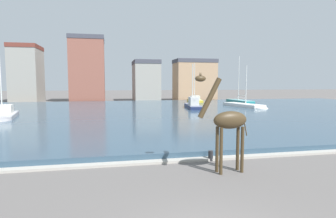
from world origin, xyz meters
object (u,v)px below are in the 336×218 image
(sailboat_grey, at_px, (2,116))
(sailboat_white, at_px, (247,107))
(giraffe_statue, at_px, (227,122))
(sailboat_teal, at_px, (238,102))
(sailboat_yellow, at_px, (194,101))
(mooring_bollard, at_px, (211,156))
(sailboat_navy, at_px, (192,106))

(sailboat_grey, height_order, sailboat_white, sailboat_grey)
(giraffe_statue, height_order, sailboat_teal, sailboat_teal)
(sailboat_grey, bearing_deg, giraffe_statue, -52.12)
(sailboat_teal, distance_m, sailboat_yellow, 7.89)
(sailboat_white, height_order, mooring_bollard, sailboat_white)
(giraffe_statue, xyz_separation_m, mooring_bollard, (-0.03, 1.88, -1.93))
(sailboat_white, bearing_deg, sailboat_grey, -166.58)
(sailboat_grey, height_order, sailboat_yellow, sailboat_yellow)
(sailboat_grey, relative_size, sailboat_white, 0.86)
(sailboat_teal, bearing_deg, sailboat_grey, -152.79)
(sailboat_navy, xyz_separation_m, sailboat_white, (8.12, -0.27, -0.21))
(sailboat_teal, relative_size, mooring_bollard, 17.36)
(sailboat_grey, relative_size, mooring_bollard, 14.83)
(sailboat_navy, bearing_deg, sailboat_teal, 40.24)
(sailboat_teal, relative_size, sailboat_yellow, 1.15)
(sailboat_yellow, xyz_separation_m, sailboat_white, (3.97, -12.81, -0.13))
(sailboat_navy, relative_size, mooring_bollard, 15.74)
(sailboat_yellow, height_order, mooring_bollard, sailboat_yellow)
(sailboat_yellow, bearing_deg, mooring_bollard, -106.00)
(giraffe_statue, height_order, sailboat_yellow, sailboat_yellow)
(sailboat_teal, distance_m, sailboat_grey, 37.61)
(sailboat_grey, height_order, mooring_bollard, sailboat_grey)
(giraffe_statue, relative_size, sailboat_teal, 0.49)
(sailboat_grey, relative_size, sailboat_yellow, 0.99)
(giraffe_statue, bearing_deg, sailboat_navy, 76.22)
(mooring_bollard, bearing_deg, sailboat_white, 59.32)
(sailboat_teal, distance_m, mooring_bollard, 39.41)
(sailboat_yellow, distance_m, mooring_bollard, 39.26)
(sailboat_navy, xyz_separation_m, sailboat_grey, (-21.91, -7.44, -0.09))
(sailboat_navy, relative_size, sailboat_yellow, 1.05)
(sailboat_grey, bearing_deg, sailboat_white, 13.42)
(sailboat_yellow, distance_m, sailboat_white, 13.41)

